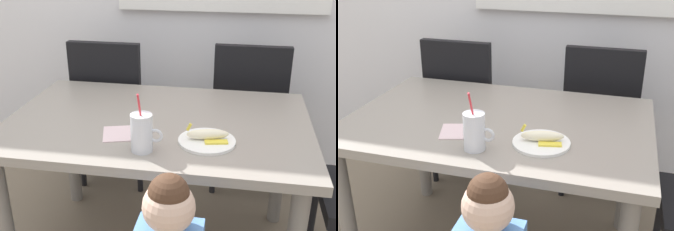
{
  "view_description": "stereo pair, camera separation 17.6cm",
  "coord_description": "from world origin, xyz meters",
  "views": [
    {
      "loc": [
        0.35,
        -1.69,
        1.5
      ],
      "look_at": [
        0.06,
        -0.09,
        0.81
      ],
      "focal_mm": 44.54,
      "sensor_mm": 36.0,
      "label": 1
    },
    {
      "loc": [
        0.52,
        -1.65,
        1.5
      ],
      "look_at": [
        0.06,
        -0.09,
        0.81
      ],
      "focal_mm": 44.54,
      "sensor_mm": 36.0,
      "label": 2
    }
  ],
  "objects": [
    {
      "name": "snack_plate",
      "position": [
        0.24,
        -0.19,
        0.75
      ],
      "size": [
        0.23,
        0.23,
        0.01
      ],
      "primitive_type": "cylinder",
      "color": "white",
      "rests_on": "dining_table"
    },
    {
      "name": "dining_table",
      "position": [
        0.0,
        0.0,
        0.64
      ],
      "size": [
        1.35,
        0.9,
        0.75
      ],
      "color": "gray",
      "rests_on": "ground"
    },
    {
      "name": "milk_cup",
      "position": [
        -0.0,
        -0.31,
        0.81
      ],
      "size": [
        0.13,
        0.09,
        0.25
      ],
      "color": "silver",
      "rests_on": "dining_table"
    },
    {
      "name": "dining_chair_right",
      "position": [
        0.42,
        0.7,
        0.54
      ],
      "size": [
        0.44,
        0.44,
        0.96
      ],
      "rotation": [
        0.0,
        0.0,
        3.14
      ],
      "color": "black",
      "rests_on": "ground"
    },
    {
      "name": "paper_napkin",
      "position": [
        -0.12,
        -0.18,
        0.75
      ],
      "size": [
        0.19,
        0.19,
        0.0
      ],
      "primitive_type": "cube",
      "rotation": [
        0.0,
        0.0,
        0.28
      ],
      "color": "silver",
      "rests_on": "dining_table"
    },
    {
      "name": "dining_chair_left",
      "position": [
        -0.42,
        0.63,
        0.54
      ],
      "size": [
        0.44,
        0.44,
        0.96
      ],
      "rotation": [
        0.0,
        0.0,
        3.14
      ],
      "color": "black",
      "rests_on": "ground"
    },
    {
      "name": "peeled_banana",
      "position": [
        0.24,
        -0.19,
        0.78
      ],
      "size": [
        0.18,
        0.12,
        0.07
      ],
      "rotation": [
        0.0,
        0.0,
        0.21
      ],
      "color": "#F4EAC6",
      "rests_on": "snack_plate"
    }
  ]
}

